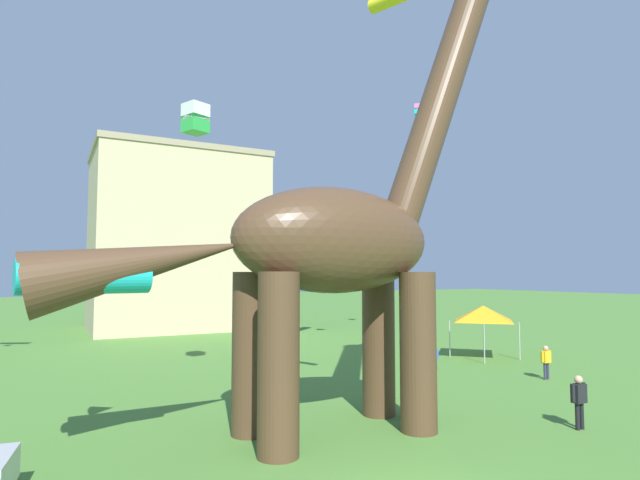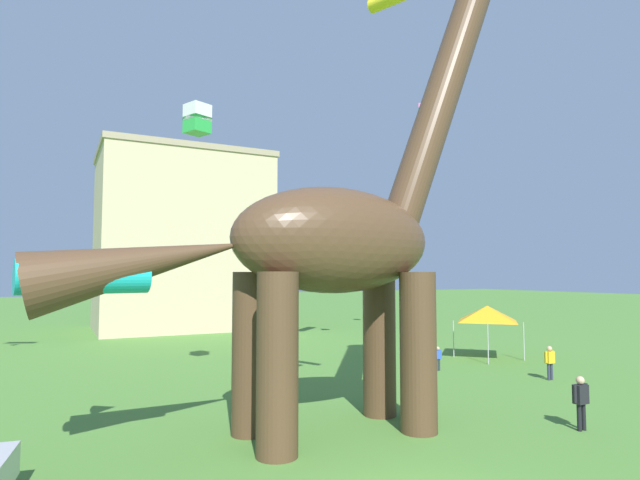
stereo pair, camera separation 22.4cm
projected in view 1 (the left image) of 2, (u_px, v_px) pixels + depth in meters
The scene contains 12 objects.
dinosaur_sculpture at pixel (333, 240), 15.88m from camera, with size 15.47×3.28×16.17m.
person_photographer at pixel (435, 356), 25.72m from camera, with size 0.45×0.20×1.19m.
person_strolling_adult at pixel (546, 359), 23.54m from camera, with size 0.57×0.25×1.53m.
person_near_flyer at pixel (266, 362), 22.89m from camera, with size 0.55×0.24×1.47m.
person_watching_child at pixel (579, 397), 15.96m from camera, with size 0.62×0.27×1.65m.
festival_canopy_tent at pixel (483, 314), 29.57m from camera, with size 3.15×3.15×3.00m.
kite_mid_right at pixel (327, 232), 37.47m from camera, with size 3.17×3.19×0.90m.
kite_drifting at pixel (418, 109), 38.50m from camera, with size 0.76×0.76×0.77m.
kite_far_left at pixel (399, 250), 28.37m from camera, with size 1.43×1.89×2.28m.
kite_near_low at pixel (82, 277), 12.75m from camera, with size 3.09×2.75×0.88m.
kite_far_right at pixel (195, 119), 20.65m from camera, with size 1.08×1.08×1.18m.
background_building_block at pixel (176, 241), 46.29m from camera, with size 14.42×11.14×15.65m.
Camera 1 is at (-6.87, -8.21, 4.79)m, focal length 28.88 mm.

